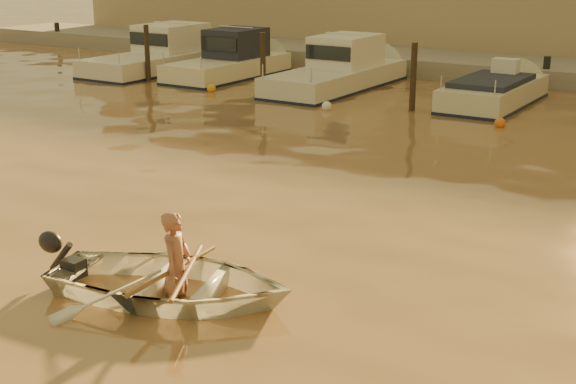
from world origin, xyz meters
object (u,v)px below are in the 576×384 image
Objects in this scene: dinghy at (171,282)px; moored_boat_0 at (161,55)px; waterfront_building at (548,3)px; moored_boat_2 at (337,70)px; moored_boat_1 at (228,61)px; person at (177,267)px; moored_boat_3 at (493,97)px.

moored_boat_0 is (-14.24, 16.20, 0.39)m from dinghy.
waterfront_building reaches higher than moored_boat_0.
waterfront_building is at bearing 70.14° from moored_boat_2.
moored_boat_0 is 1.04× the size of moored_boat_2.
moored_boat_1 is 14.05m from waterfront_building.
person is at bearing -55.55° from moored_boat_1.
moored_boat_0 is 7.84m from moored_boat_2.
moored_boat_3 is (10.08, 0.00, -0.40)m from moored_boat_1.
dinghy is at bearing -68.42° from moored_boat_2.
dinghy is 0.46× the size of moored_boat_2.
moored_boat_2 is 11.83m from waterfront_building.
moored_boat_2 is 0.16× the size of waterfront_building.
waterfront_building reaches higher than dinghy.
person is 0.20× the size of moored_boat_0.
moored_boat_2 is at bearing 0.00° from moored_boat_0.
dinghy is at bearing -48.68° from moored_boat_0.
dinghy is 0.26m from person.
moored_boat_1 is 1.10× the size of moored_boat_3.
person is 17.43m from moored_boat_2.
moored_boat_1 and moored_boat_2 have the same top height.
dinghy is 0.55× the size of moored_boat_1.
dinghy is 27.39m from waterfront_building.
moored_boat_0 is at bearing 180.00° from moored_boat_2.
moored_boat_1 is at bearing 180.00° from moored_boat_2.
dinghy is 0.60× the size of moored_boat_3.
moored_boat_0 is at bearing 25.22° from person.
moored_boat_0 reaches higher than person.
person is 19.61m from moored_boat_1.
moored_boat_2 is (-6.50, 16.17, 0.15)m from person.
moored_boat_3 is (5.49, 0.00, -0.40)m from moored_boat_2.
moored_boat_3 is 11.32m from waterfront_building.
dinghy is 16.22m from moored_boat_3.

